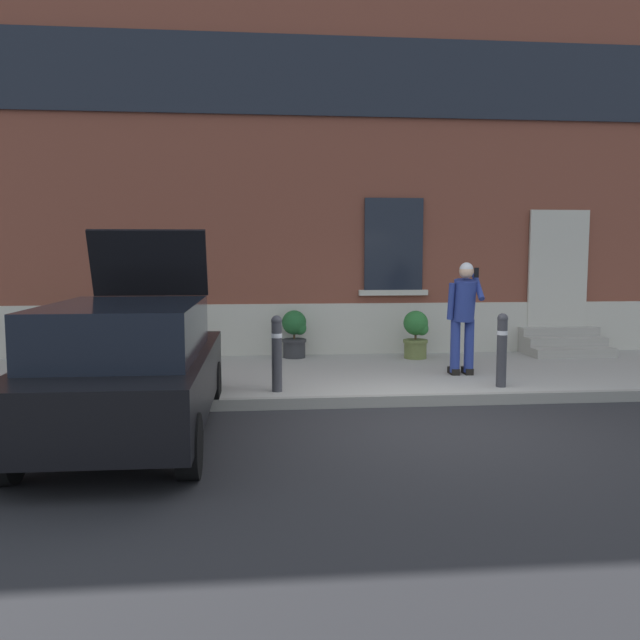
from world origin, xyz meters
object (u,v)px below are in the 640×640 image
object	(u,v)px
planter_cream	(173,334)
bollard_far_left	(277,351)
planter_terracotta	(46,336)
planter_olive	(416,333)
planter_charcoal	(295,333)
person_on_phone	(464,311)
hatchback_car_black	(129,366)
bollard_near_person	(502,347)

from	to	relation	value
planter_cream	bollard_far_left	bearing A→B (deg)	-58.41
planter_terracotta	planter_olive	xyz separation A→B (m)	(6.49, -0.25, 0.00)
planter_cream	planter_charcoal	xyz separation A→B (m)	(2.16, 0.03, 0.00)
bollard_far_left	planter_olive	xyz separation A→B (m)	(2.58, 2.59, -0.11)
person_on_phone	planter_terracotta	distance (m)	7.10
person_on_phone	planter_cream	bearing A→B (deg)	152.40
hatchback_car_black	person_on_phone	world-z (taller)	hatchback_car_black
bollard_near_person	planter_terracotta	size ratio (longest dim) A/B	1.22
hatchback_car_black	planter_cream	bearing A→B (deg)	91.08
person_on_phone	planter_terracotta	world-z (taller)	person_on_phone
person_on_phone	planter_terracotta	size ratio (longest dim) A/B	2.03
person_on_phone	planter_charcoal	bearing A→B (deg)	136.63
bollard_near_person	bollard_far_left	xyz separation A→B (m)	(-3.16, 0.00, 0.00)
bollard_near_person	planter_terracotta	bearing A→B (deg)	158.19
planter_olive	hatchback_car_black	bearing A→B (deg)	-135.49
hatchback_car_black	planter_cream	xyz separation A→B (m)	(-0.08, 4.44, -0.19)
planter_cream	planter_olive	bearing A→B (deg)	-3.47
planter_terracotta	planter_cream	size ratio (longest dim) A/B	1.00
hatchback_car_black	bollard_far_left	bearing A→B (deg)	43.61
planter_charcoal	planter_olive	bearing A→B (deg)	-7.69
planter_charcoal	planter_olive	size ratio (longest dim) A/B	1.00
bollard_far_left	planter_terracotta	bearing A→B (deg)	144.11
hatchback_car_black	planter_olive	world-z (taller)	hatchback_car_black
hatchback_car_black	planter_charcoal	world-z (taller)	hatchback_car_black
planter_terracotta	bollard_near_person	bearing A→B (deg)	-21.81
planter_cream	planter_charcoal	size ratio (longest dim) A/B	1.00
bollard_near_person	person_on_phone	world-z (taller)	person_on_phone
planter_olive	planter_terracotta	bearing A→B (deg)	177.81
planter_cream	planter_terracotta	bearing A→B (deg)	-179.63
person_on_phone	planter_olive	distance (m)	1.79
planter_charcoal	person_on_phone	bearing A→B (deg)	-38.46
planter_cream	planter_charcoal	distance (m)	2.16
bollard_near_person	person_on_phone	xyz separation A→B (m)	(-0.27, 0.90, 0.44)
person_on_phone	planter_olive	bearing A→B (deg)	95.84
hatchback_car_black	planter_cream	distance (m)	4.44
hatchback_car_black	planter_olive	xyz separation A→B (m)	(4.25, 4.17, -0.19)
hatchback_car_black	planter_charcoal	xyz separation A→B (m)	(2.08, 4.47, -0.19)
bollard_near_person	planter_cream	world-z (taller)	bollard_near_person
bollard_near_person	planter_olive	world-z (taller)	bollard_near_person
hatchback_car_black	bollard_near_person	bearing A→B (deg)	18.20
bollard_far_left	planter_charcoal	bearing A→B (deg)	81.82
planter_charcoal	hatchback_car_black	bearing A→B (deg)	-114.99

